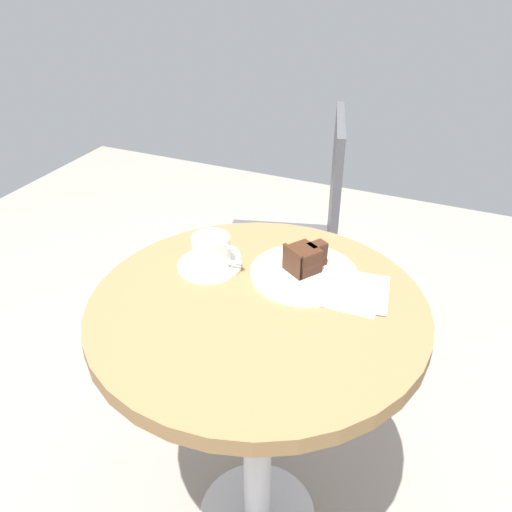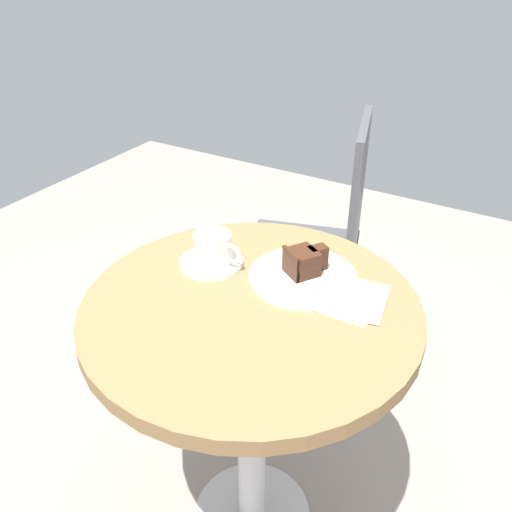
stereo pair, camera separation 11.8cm
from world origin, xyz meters
name	(u,v)px [view 1 (the left image)]	position (x,y,z in m)	size (l,w,h in m)	color
cafe_table	(258,350)	(0.00, 0.00, 0.60)	(0.70, 0.70, 0.73)	olive
saucer	(210,265)	(-0.15, 0.08, 0.73)	(0.14, 0.14, 0.01)	white
coffee_cup	(212,250)	(-0.15, 0.08, 0.77)	(0.12, 0.09, 0.07)	white
teaspoon	(205,252)	(-0.18, 0.12, 0.74)	(0.04, 0.11, 0.00)	silver
cake_plate	(304,273)	(0.05, 0.13, 0.73)	(0.24, 0.24, 0.01)	white
cake_slice	(304,259)	(0.05, 0.14, 0.77)	(0.09, 0.10, 0.06)	#422619
fork	(324,286)	(0.11, 0.09, 0.74)	(0.02, 0.15, 0.00)	silver
napkin	(349,290)	(0.16, 0.12, 0.73)	(0.18, 0.16, 0.00)	silver
cafe_chair	(306,227)	(-0.13, 0.72, 0.52)	(0.47, 0.47, 0.89)	#4C4C51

